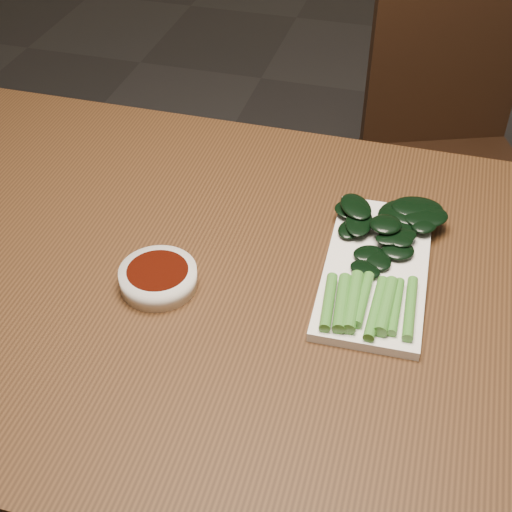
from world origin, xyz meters
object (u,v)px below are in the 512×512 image
Objects in this scene: chair_far at (447,147)px; gai_lan at (386,247)px; serving_plate at (376,269)px; table at (270,319)px; sauce_bowl at (158,277)px.

gai_lan is (-0.08, -0.77, 0.29)m from chair_far.
serving_plate is at bearing -103.90° from gai_lan.
gai_lan is (0.14, 0.09, 0.10)m from table.
table is 4.53× the size of gai_lan.
chair_far is 2.88× the size of gai_lan.
serving_plate is (-0.09, -0.80, 0.27)m from chair_far.
table is 1.57× the size of chair_far.
chair_far is 8.44× the size of sauce_bowl.
sauce_bowl is 0.32m from gai_lan.
table is 0.19m from gai_lan.
table is 0.18m from sauce_bowl.
chair_far is 0.85m from serving_plate.
sauce_bowl is at bearing -162.30° from table.
chair_far reaches higher than sauce_bowl.
table is at bearing -156.53° from serving_plate.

